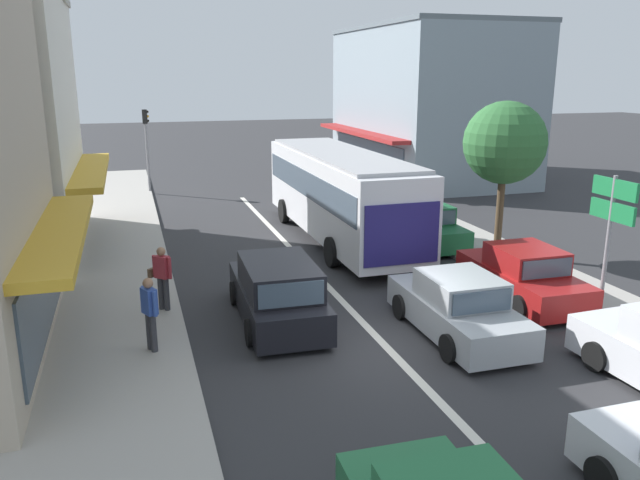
% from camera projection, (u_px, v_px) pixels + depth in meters
% --- Properties ---
extents(ground_plane, '(140.00, 140.00, 0.00)m').
position_uv_depth(ground_plane, '(384.00, 345.00, 14.01)').
color(ground_plane, '#2D2D30').
extents(lane_centre_line, '(0.20, 28.00, 0.01)m').
position_uv_depth(lane_centre_line, '(329.00, 288.00, 17.70)').
color(lane_centre_line, silver).
rests_on(lane_centre_line, ground).
extents(sidewalk_left, '(5.20, 44.00, 0.14)m').
position_uv_depth(sidewalk_left, '(79.00, 287.00, 17.60)').
color(sidewalk_left, '#A39E96').
rests_on(sidewalk_left, ground).
extents(kerb_right, '(2.80, 44.00, 0.12)m').
position_uv_depth(kerb_right, '(484.00, 250.00, 21.30)').
color(kerb_right, '#A39E96').
rests_on(kerb_right, ground).
extents(building_right_far, '(8.47, 12.51, 8.52)m').
position_uv_depth(building_right_far, '(428.00, 103.00, 35.72)').
color(building_right_far, '#84939E').
rests_on(building_right_far, ground).
extents(city_bus, '(2.76, 10.86, 3.23)m').
position_uv_depth(city_bus, '(340.00, 190.00, 22.30)').
color(city_bus, silver).
rests_on(city_bus, ground).
extents(sedan_adjacent_lane_trail, '(1.92, 4.21, 1.47)m').
position_uv_depth(sedan_adjacent_lane_trail, '(458.00, 308.00, 14.39)').
color(sedan_adjacent_lane_trail, '#9EA3A8').
rests_on(sedan_adjacent_lane_trail, ground).
extents(wagon_queue_gap_filler, '(2.06, 4.56, 1.58)m').
position_uv_depth(wagon_queue_gap_filler, '(278.00, 293.00, 15.16)').
color(wagon_queue_gap_filler, black).
rests_on(wagon_queue_gap_filler, ground).
extents(parked_sedan_kerb_second, '(1.98, 4.24, 1.47)m').
position_uv_depth(parked_sedan_kerb_second, '(523.00, 276.00, 16.68)').
color(parked_sedan_kerb_second, maroon).
rests_on(parked_sedan_kerb_second, ground).
extents(parked_sedan_kerb_third, '(1.96, 4.23, 1.47)m').
position_uv_depth(parked_sedan_kerb_third, '(423.00, 226.00, 22.12)').
color(parked_sedan_kerb_third, '#1E6638').
rests_on(parked_sedan_kerb_third, ground).
extents(parked_sedan_kerb_rear, '(1.97, 4.24, 1.47)m').
position_uv_depth(parked_sedan_kerb_rear, '(360.00, 196.00, 27.51)').
color(parked_sedan_kerb_rear, black).
rests_on(parked_sedan_kerb_rear, ground).
extents(traffic_light_downstreet, '(0.33, 0.24, 4.20)m').
position_uv_depth(traffic_light_downstreet, '(146.00, 137.00, 30.96)').
color(traffic_light_downstreet, gray).
rests_on(traffic_light_downstreet, ground).
extents(directional_road_sign, '(0.10, 1.40, 3.60)m').
position_uv_depth(directional_road_sign, '(612.00, 213.00, 14.74)').
color(directional_road_sign, gray).
rests_on(directional_road_sign, ground).
extents(street_tree_right, '(2.64, 2.64, 5.08)m').
position_uv_depth(street_tree_right, '(505.00, 143.00, 19.91)').
color(street_tree_right, brown).
rests_on(street_tree_right, ground).
extents(pedestrian_with_handbag_near, '(0.58, 0.53, 1.63)m').
position_uv_depth(pedestrian_with_handbag_near, '(162.00, 274.00, 15.50)').
color(pedestrian_with_handbag_near, '#333338').
rests_on(pedestrian_with_handbag_near, sidewalk_left).
extents(pedestrian_browsing_midblock, '(0.35, 0.52, 1.63)m').
position_uv_depth(pedestrian_browsing_midblock, '(150.00, 310.00, 13.18)').
color(pedestrian_browsing_midblock, '#333338').
rests_on(pedestrian_browsing_midblock, sidewalk_left).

